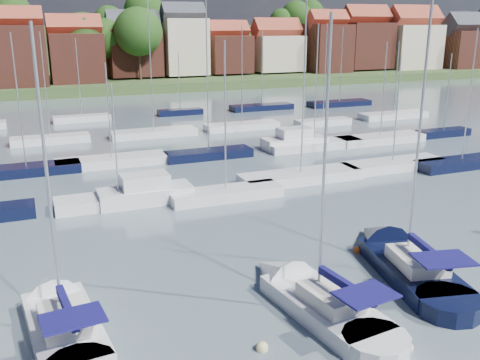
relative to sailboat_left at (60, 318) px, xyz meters
name	(u,v)px	position (x,y,z in m)	size (l,w,h in m)	color
ground	(155,143)	(12.52, 35.44, -0.36)	(260.00, 260.00, 0.00)	#465460
sailboat_left	(60,318)	(0.00, 0.00, 0.00)	(3.82, 10.72, 14.31)	silver
sailboat_centre	(309,297)	(11.31, -2.44, 0.00)	(4.17, 11.07, 14.71)	silver
sailboat_navy	(399,259)	(18.11, -0.52, -0.01)	(5.53, 12.18, 16.32)	black
buoy_c	(262,350)	(7.66, -5.09, -0.36)	(0.54, 0.54, 0.54)	beige
buoy_d	(408,350)	(13.35, -7.36, -0.36)	(0.42, 0.42, 0.42)	beige
buoy_e	(357,252)	(16.99, 1.87, -0.36)	(0.47, 0.47, 0.47)	#D85914
marina_field	(183,147)	(14.42, 30.59, 0.07)	(79.62, 41.41, 15.93)	silver
far_shore_town	(83,55)	(14.74, 128.11, 4.25)	(212.46, 90.00, 22.27)	#3F562B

